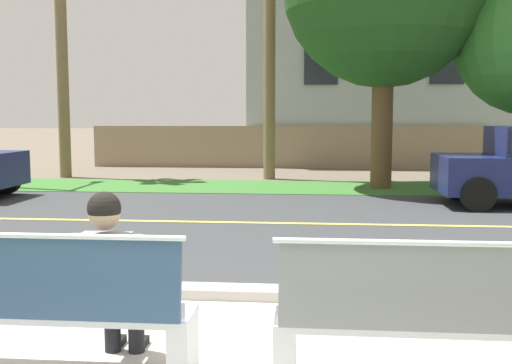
% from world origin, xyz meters
% --- Properties ---
extents(ground_plane, '(140.00, 140.00, 0.00)m').
position_xyz_m(ground_plane, '(0.00, 8.00, 0.00)').
color(ground_plane, '#665B4C').
extents(curb_edge, '(44.00, 0.30, 0.11)m').
position_xyz_m(curb_edge, '(0.00, 2.35, 0.06)').
color(curb_edge, '#ADA89E').
rests_on(curb_edge, ground_plane).
extents(street_asphalt, '(52.00, 8.00, 0.01)m').
position_xyz_m(street_asphalt, '(0.00, 6.50, 0.00)').
color(street_asphalt, '#383A3D').
rests_on(street_asphalt, ground_plane).
extents(road_centre_line, '(48.00, 0.14, 0.01)m').
position_xyz_m(road_centre_line, '(0.00, 6.50, 0.01)').
color(road_centre_line, '#E0CC4C').
rests_on(road_centre_line, ground_plane).
extents(far_verge_grass, '(48.00, 2.80, 0.02)m').
position_xyz_m(far_verge_grass, '(0.00, 11.58, 0.01)').
color(far_verge_grass, '#38702D').
rests_on(far_verge_grass, ground_plane).
extents(bench_left, '(1.86, 0.48, 1.01)m').
position_xyz_m(bench_left, '(-1.20, 0.46, 0.46)').
color(bench_left, silver).
rests_on(bench_left, ground_plane).
extents(bench_right, '(1.86, 0.48, 1.01)m').
position_xyz_m(bench_right, '(1.20, 0.46, 0.46)').
color(bench_right, silver).
rests_on(bench_right, ground_plane).
extents(seated_person_grey, '(0.52, 0.68, 1.25)m').
position_xyz_m(seated_person_grey, '(-0.86, 0.63, 0.68)').
color(seated_person_grey, black).
rests_on(seated_person_grey, ground_plane).
extents(garden_wall, '(13.00, 0.36, 1.40)m').
position_xyz_m(garden_wall, '(-0.45, 17.32, 0.70)').
color(garden_wall, gray).
rests_on(garden_wall, ground_plane).
extents(house_across_street, '(9.72, 6.91, 6.78)m').
position_xyz_m(house_across_street, '(2.76, 20.51, 3.44)').
color(house_across_street, '#A3ADB2').
rests_on(house_across_street, ground_plane).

